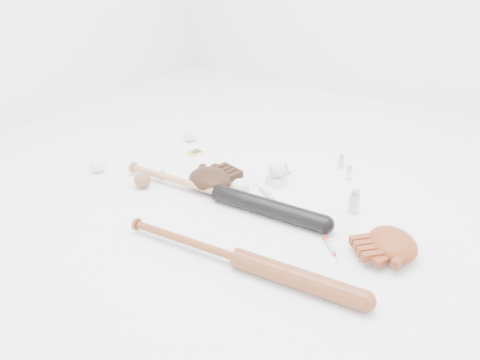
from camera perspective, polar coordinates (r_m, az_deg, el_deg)
The scene contains 19 objects.
bat_dark at distance 1.95m, azimuth -2.63°, elevation -1.56°, with size 1.00×0.07×0.07m, color black, non-canonical shape.
bat_wood at distance 1.60m, azimuth -0.31°, elevation -9.50°, with size 0.92×0.07×0.07m, color brown, non-canonical shape.
glove_dark at distance 2.04m, azimuth -3.71°, elevation 0.09°, with size 0.24×0.24×0.09m, color black, non-canonical shape.
glove_tan at distance 1.73m, azimuth 18.10°, elevation -7.39°, with size 0.23×0.23×0.08m, color maroon, non-canonical shape.
trading_card at distance 2.39m, azimuth -5.55°, elevation 3.34°, with size 0.06×0.08×0.00m, color gold.
pedestal at distance 2.09m, azimuth 4.47°, elevation -0.06°, with size 0.07×0.07×0.04m, color white.
baseball_on_pedestal at distance 2.06m, azimuth 4.53°, elevation 1.32°, with size 0.07×0.07×0.07m, color white.
baseball_left at distance 2.28m, azimuth -16.98°, elevation 1.76°, with size 0.07×0.07×0.07m, color white.
baseball_upper at distance 2.51m, azimuth -6.13°, elevation 5.47°, with size 0.07×0.07×0.07m, color white.
baseball_mid at distance 1.98m, azimuth 0.02°, elevation -0.97°, with size 0.08×0.08×0.08m, color white.
baseball_aged at distance 2.09m, azimuth -11.82°, elevation -0.01°, with size 0.07×0.07×0.07m, color brown.
syringe_0 at distance 2.17m, azimuth -9.48°, elevation 0.52°, with size 0.13×0.02×0.02m, color #ADBCC6, non-canonical shape.
syringe_1 at distance 2.02m, azimuth 3.02°, elevation -1.43°, with size 0.16×0.03×0.02m, color #ADBCC6, non-canonical shape.
syringe_2 at distance 2.16m, azimuth 5.14°, elevation 0.68°, with size 0.14×0.02×0.02m, color #ADBCC6, non-canonical shape.
syringe_3 at distance 1.72m, azimuth 11.02°, elevation -8.08°, with size 0.15×0.03×0.02m, color #ADBCC6, non-canonical shape.
vial_0 at distance 2.17m, azimuth 13.15°, elevation 0.86°, with size 0.02×0.02×0.06m, color silver.
vial_1 at distance 2.27m, azimuth 12.25°, elevation 2.23°, with size 0.03×0.03×0.07m, color silver.
vial_2 at distance 2.12m, azimuth 5.47°, elevation 0.91°, with size 0.03×0.03×0.08m, color silver.
vial_3 at distance 1.92m, azimuth 13.75°, elevation -2.62°, with size 0.04×0.04×0.10m, color silver.
Camera 1 is at (0.92, -1.47, 1.03)m, focal length 35.00 mm.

